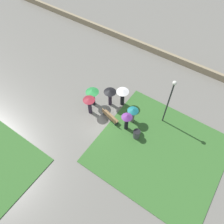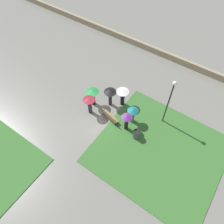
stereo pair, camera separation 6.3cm
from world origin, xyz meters
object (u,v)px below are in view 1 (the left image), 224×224
(park_bench, at_px, (110,117))
(crowd_person_white, at_px, (123,95))
(lamp_post, at_px, (170,98))
(crowd_person_black, at_px, (110,94))
(crowd_person_purple, at_px, (127,119))
(crowd_person_teal, at_px, (133,113))
(crowd_person_maroon, at_px, (89,103))
(crowd_person_green, at_px, (92,94))
(trash_bin, at_px, (136,134))

(park_bench, height_order, crowd_person_white, crowd_person_white)
(lamp_post, relative_size, crowd_person_white, 2.60)
(lamp_post, distance_m, crowd_person_black, 5.28)
(park_bench, xyz_separation_m, crowd_person_purple, (-1.68, -0.03, 0.91))
(park_bench, bearing_deg, crowd_person_black, -42.12)
(park_bench, bearing_deg, crowd_person_white, -73.83)
(crowd_person_teal, distance_m, crowd_person_white, 2.11)
(crowd_person_maroon, bearing_deg, crowd_person_green, -48.13)
(trash_bin, distance_m, crowd_person_white, 3.84)
(lamp_post, distance_m, trash_bin, 3.98)
(crowd_person_green, height_order, crowd_person_white, crowd_person_white)
(trash_bin, bearing_deg, lamp_post, -111.13)
(trash_bin, xyz_separation_m, crowd_person_teal, (1.15, -1.18, 0.70))
(trash_bin, xyz_separation_m, crowd_person_black, (3.82, -1.66, 0.99))
(lamp_post, height_order, crowd_person_black, lamp_post)
(park_bench, height_order, lamp_post, lamp_post)
(crowd_person_maroon, distance_m, crowd_person_purple, 3.62)
(trash_bin, relative_size, crowd_person_black, 0.46)
(crowd_person_black, bearing_deg, park_bench, 80.48)
(crowd_person_green, distance_m, crowd_person_teal, 4.02)
(trash_bin, xyz_separation_m, crowd_person_purple, (1.16, -0.23, 0.93))
(crowd_person_black, relative_size, crowd_person_white, 1.02)
(park_bench, relative_size, crowd_person_white, 0.94)
(crowd_person_purple, bearing_deg, crowd_person_black, 159.41)
(lamp_post, relative_size, crowd_person_black, 2.56)
(crowd_person_green, bearing_deg, crowd_person_maroon, -37.36)
(lamp_post, relative_size, crowd_person_green, 2.61)
(trash_bin, xyz_separation_m, crowd_person_white, (2.92, -2.33, 0.86))
(crowd_person_black, bearing_deg, crowd_person_purple, 108.28)
(crowd_person_black, relative_size, crowd_person_teal, 1.11)
(trash_bin, bearing_deg, crowd_person_white, -38.59)
(park_bench, bearing_deg, crowd_person_purple, -165.19)
(lamp_post, xyz_separation_m, crowd_person_white, (3.98, 0.42, -1.81))
(crowd_person_teal, xyz_separation_m, crowd_person_white, (1.77, -1.15, 0.17))
(park_bench, relative_size, lamp_post, 0.36)
(crowd_person_teal, height_order, crowd_person_white, crowd_person_white)
(crowd_person_green, bearing_deg, crowd_person_white, 64.20)
(trash_bin, relative_size, crowd_person_teal, 0.51)
(crowd_person_white, bearing_deg, crowd_person_teal, 20.89)
(lamp_post, xyz_separation_m, crowd_person_teal, (2.22, 1.57, -1.98))
(park_bench, relative_size, crowd_person_black, 0.92)
(park_bench, xyz_separation_m, trash_bin, (-2.84, 0.21, -0.02))
(park_bench, relative_size, crowd_person_purple, 0.90)
(park_bench, height_order, crowd_person_green, crowd_person_green)
(crowd_person_black, bearing_deg, crowd_person_white, 173.31)
(lamp_post, xyz_separation_m, crowd_person_purple, (2.22, 2.52, -1.75))
(crowd_person_black, height_order, crowd_person_maroon, crowd_person_maroon)
(park_bench, xyz_separation_m, crowd_person_green, (2.31, -0.62, 0.93))
(crowd_person_white, bearing_deg, crowd_person_green, -92.08)
(park_bench, height_order, crowd_person_teal, crowd_person_teal)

